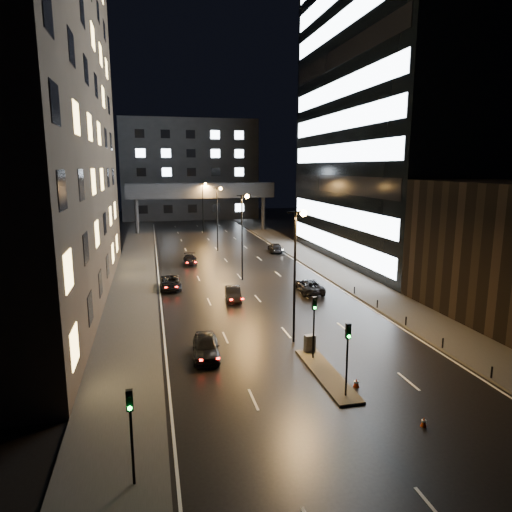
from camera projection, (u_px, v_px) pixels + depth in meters
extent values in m
plane|color=black|center=(226.00, 260.00, 65.74)|extent=(160.00, 160.00, 0.00)
cube|color=#383533|center=(136.00, 272.00, 58.17)|extent=(5.00, 110.00, 0.15)
cube|color=#383533|center=(320.00, 263.00, 63.73)|extent=(5.00, 110.00, 0.15)
cube|color=#2D2319|center=(8.00, 92.00, 41.60)|extent=(15.00, 48.00, 40.00)
cube|color=black|center=(512.00, 252.00, 39.40)|extent=(10.00, 18.00, 12.00)
cube|color=black|center=(407.00, 99.00, 63.15)|extent=(20.00, 36.00, 45.00)
cube|color=#333335|center=(189.00, 170.00, 118.78)|extent=(34.00, 14.00, 25.00)
cube|color=#333335|center=(201.00, 191.00, 92.78)|extent=(30.00, 3.00, 3.00)
cylinder|color=#333335|center=(137.00, 217.00, 90.86)|extent=(0.80, 0.80, 7.00)
cylinder|color=#333335|center=(263.00, 214.00, 96.63)|extent=(0.80, 0.80, 7.00)
cube|color=#383533|center=(326.00, 374.00, 29.47)|extent=(1.60, 8.00, 0.15)
cylinder|color=black|center=(314.00, 334.00, 31.51)|extent=(0.12, 0.12, 3.50)
cube|color=black|center=(314.00, 303.00, 31.09)|extent=(0.28, 0.22, 0.90)
sphere|color=#0CFF33|center=(315.00, 308.00, 31.01)|extent=(0.18, 0.18, 0.18)
cylinder|color=black|center=(347.00, 367.00, 26.25)|extent=(0.12, 0.12, 3.50)
cube|color=black|center=(348.00, 331.00, 25.83)|extent=(0.28, 0.22, 0.90)
sphere|color=#0CFF33|center=(349.00, 337.00, 25.75)|extent=(0.18, 0.18, 0.18)
cylinder|color=black|center=(132.00, 449.00, 18.88)|extent=(0.12, 0.12, 3.50)
cube|color=black|center=(130.00, 400.00, 18.46)|extent=(0.28, 0.22, 0.90)
sphere|color=#0CFF33|center=(130.00, 408.00, 18.38)|extent=(0.18, 0.18, 0.18)
cylinder|color=black|center=(492.00, 373.00, 28.73)|extent=(0.12, 0.12, 0.90)
cylinder|color=black|center=(443.00, 344.00, 33.51)|extent=(0.12, 0.12, 0.90)
cylinder|color=black|center=(406.00, 322.00, 38.29)|extent=(0.12, 0.12, 0.90)
cylinder|color=black|center=(377.00, 305.00, 43.07)|extent=(0.12, 0.12, 0.90)
cylinder|color=black|center=(354.00, 291.00, 47.85)|extent=(0.12, 0.12, 0.90)
cylinder|color=black|center=(295.00, 279.00, 34.19)|extent=(0.18, 0.18, 10.00)
cylinder|color=black|center=(296.00, 212.00, 33.23)|extent=(1.20, 0.12, 0.12)
sphere|color=#FF9E38|center=(304.00, 213.00, 33.39)|extent=(0.50, 0.50, 0.50)
cylinder|color=black|center=(242.00, 239.00, 53.31)|extent=(0.18, 0.18, 10.00)
cylinder|color=black|center=(242.00, 196.00, 52.35)|extent=(1.20, 0.12, 0.12)
sphere|color=#FF9E38|center=(247.00, 196.00, 52.50)|extent=(0.50, 0.50, 0.50)
cylinder|color=black|center=(217.00, 220.00, 72.43)|extent=(0.18, 0.18, 10.00)
cylinder|color=black|center=(217.00, 188.00, 71.47)|extent=(1.20, 0.12, 0.12)
sphere|color=#FF9E38|center=(221.00, 189.00, 71.62)|extent=(0.50, 0.50, 0.50)
cylinder|color=black|center=(203.00, 209.00, 91.55)|extent=(0.18, 0.18, 10.00)
cylinder|color=black|center=(202.00, 183.00, 90.58)|extent=(1.20, 0.12, 0.12)
sphere|color=#FF9E38|center=(205.00, 184.00, 90.74)|extent=(0.50, 0.50, 0.50)
imported|color=black|center=(206.00, 346.00, 32.18)|extent=(2.23, 4.74, 1.57)
imported|color=black|center=(233.00, 294.00, 45.86)|extent=(1.88, 4.28, 1.37)
imported|color=black|center=(170.00, 283.00, 50.28)|extent=(2.36, 4.97, 1.37)
imported|color=black|center=(190.00, 260.00, 62.84)|extent=(2.03, 4.53, 1.29)
imported|color=black|center=(309.00, 286.00, 48.89)|extent=(2.68, 5.27, 1.43)
imported|color=black|center=(275.00, 248.00, 72.04)|extent=(2.47, 4.96, 1.39)
cube|color=#505052|center=(310.00, 343.00, 32.92)|extent=(0.80, 0.57, 1.19)
cone|color=red|center=(356.00, 383.00, 27.86)|extent=(0.47, 0.47, 0.55)
cone|color=#E7410C|center=(424.00, 422.00, 23.62)|extent=(0.35, 0.35, 0.52)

